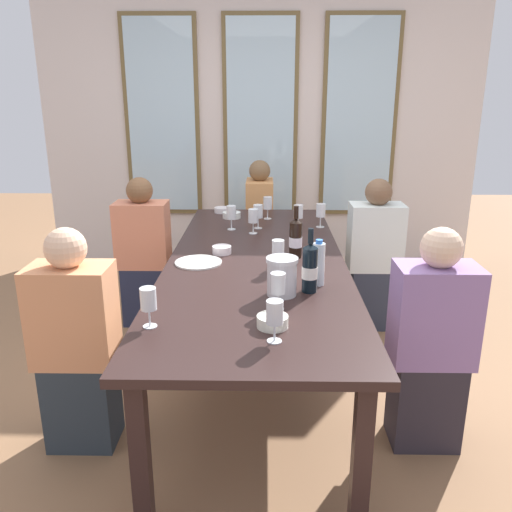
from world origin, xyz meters
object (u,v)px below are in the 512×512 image
at_px(white_plate_0, 198,262).
at_px(wine_glass_3, 253,217).
at_px(tasting_bowl_3, 232,215).
at_px(wine_glass_0, 298,213).
at_px(dining_table, 256,269).
at_px(seated_person_0, 144,256).
at_px(seated_person_2, 77,346).
at_px(wine_bottle_1, 296,238).
at_px(metal_pitcher, 282,276).
at_px(wine_glass_5, 278,250).
at_px(wine_glass_9, 275,314).
at_px(wine_glass_7, 231,214).
at_px(tasting_bowl_2, 222,250).
at_px(seated_person_1, 374,259).
at_px(seated_person_3, 431,346).
at_px(wine_glass_8, 148,300).
at_px(wine_glass_2, 278,284).
at_px(seated_person_4, 260,224).
at_px(tasting_bowl_1, 222,210).
at_px(tasting_bowl_0, 272,321).
at_px(wine_bottle_0, 310,268).
at_px(wine_glass_4, 321,212).
at_px(water_bottle, 318,264).
at_px(wine_glass_6, 258,212).

xyz_separation_m(white_plate_0, wine_glass_3, (0.30, 0.67, 0.12)).
height_order(tasting_bowl_3, wine_glass_0, wine_glass_0).
distance_m(dining_table, tasting_bowl_3, 1.08).
relative_size(seated_person_0, seated_person_2, 1.00).
relative_size(white_plate_0, wine_bottle_1, 0.87).
xyz_separation_m(tasting_bowl_3, wine_glass_3, (0.18, -0.47, 0.10)).
height_order(metal_pitcher, wine_glass_5, metal_pitcher).
distance_m(wine_glass_3, wine_glass_9, 1.66).
distance_m(wine_glass_3, wine_glass_7, 0.19).
bearing_deg(tasting_bowl_2, white_plate_0, -122.17).
bearing_deg(seated_person_1, seated_person_3, -90.00).
height_order(wine_glass_5, wine_glass_8, same).
distance_m(dining_table, wine_glass_8, 1.05).
relative_size(wine_glass_2, seated_person_0, 0.16).
distance_m(wine_bottle_1, wine_glass_9, 1.12).
xyz_separation_m(seated_person_1, seated_person_4, (-0.85, 1.03, 0.00)).
bearing_deg(tasting_bowl_1, seated_person_3, -59.23).
relative_size(tasting_bowl_3, seated_person_3, 0.13).
distance_m(dining_table, wine_bottle_1, 0.30).
xyz_separation_m(seated_person_0, seated_person_2, (0.00, -1.44, 0.00)).
bearing_deg(seated_person_1, wine_glass_3, -173.25).
bearing_deg(tasting_bowl_2, metal_pitcher, -62.96).
xyz_separation_m(tasting_bowl_0, wine_glass_2, (0.03, 0.19, 0.10)).
height_order(tasting_bowl_1, seated_person_2, seated_person_2).
height_order(tasting_bowl_3, seated_person_1, seated_person_1).
distance_m(wine_bottle_0, seated_person_4, 2.28).
relative_size(wine_bottle_1, wine_glass_4, 1.79).
relative_size(metal_pitcher, wine_glass_3, 1.09).
height_order(wine_glass_9, seated_person_4, seated_person_4).
bearing_deg(seated_person_1, wine_glass_4, 167.91).
xyz_separation_m(tasting_bowl_0, wine_glass_9, (0.01, -0.13, 0.09)).
bearing_deg(wine_bottle_1, wine_glass_3, 115.80).
bearing_deg(seated_person_0, dining_table, -40.66).
bearing_deg(wine_glass_7, wine_glass_0, 4.29).
xyz_separation_m(white_plate_0, wine_glass_5, (0.46, -0.12, 0.11)).
bearing_deg(wine_glass_0, dining_table, -111.60).
bearing_deg(water_bottle, tasting_bowl_3, 109.89).
height_order(wine_bottle_1, wine_glass_6, wine_bottle_1).
bearing_deg(wine_glass_2, wine_glass_0, 83.09).
height_order(metal_pitcher, wine_glass_4, metal_pitcher).
bearing_deg(dining_table, water_bottle, -52.74).
distance_m(wine_glass_0, wine_glass_2, 1.49).
bearing_deg(tasting_bowl_2, seated_person_2, -127.52).
distance_m(wine_glass_6, wine_glass_9, 1.81).
distance_m(tasting_bowl_0, wine_glass_8, 0.53).
bearing_deg(wine_glass_5, wine_glass_2, -91.37).
height_order(dining_table, seated_person_1, seated_person_1).
distance_m(metal_pitcher, wine_glass_7, 1.31).
bearing_deg(wine_glass_7, wine_glass_2, -78.22).
bearing_deg(wine_glass_2, seated_person_4, 92.55).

